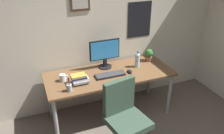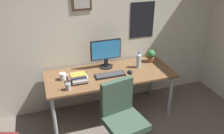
% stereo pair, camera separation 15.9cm
% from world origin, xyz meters
% --- Properties ---
extents(wall_back, '(4.40, 0.10, 2.60)m').
position_xyz_m(wall_back, '(0.00, 2.15, 1.30)').
color(wall_back, beige).
rests_on(wall_back, ground_plane).
extents(desk, '(1.84, 0.74, 0.73)m').
position_xyz_m(desk, '(0.10, 1.70, 0.67)').
color(desk, brown).
rests_on(desk, ground_plane).
extents(office_chair, '(0.57, 0.57, 0.95)m').
position_xyz_m(office_chair, '(0.03, 1.00, 0.53)').
color(office_chair, '#334738').
rests_on(office_chair, ground_plane).
extents(monitor, '(0.46, 0.20, 0.43)m').
position_xyz_m(monitor, '(0.11, 1.91, 0.97)').
color(monitor, black).
rests_on(monitor, desk).
extents(keyboard, '(0.43, 0.15, 0.03)m').
position_xyz_m(keyboard, '(0.09, 1.63, 0.75)').
color(keyboard, black).
rests_on(keyboard, desk).
extents(computer_mouse, '(0.06, 0.11, 0.04)m').
position_xyz_m(computer_mouse, '(0.39, 1.61, 0.75)').
color(computer_mouse, black).
rests_on(computer_mouse, desk).
extents(water_bottle, '(0.07, 0.07, 0.25)m').
position_xyz_m(water_bottle, '(0.57, 1.75, 0.84)').
color(water_bottle, silver).
rests_on(water_bottle, desk).
extents(coffee_mug_near, '(0.12, 0.08, 0.10)m').
position_xyz_m(coffee_mug_near, '(-0.56, 1.73, 0.78)').
color(coffee_mug_near, white).
rests_on(coffee_mug_near, desk).
extents(potted_plant, '(0.13, 0.13, 0.20)m').
position_xyz_m(potted_plant, '(0.84, 1.87, 0.84)').
color(potted_plant, brown).
rests_on(potted_plant, desk).
extents(pen_cup, '(0.07, 0.07, 0.20)m').
position_xyz_m(pen_cup, '(-0.53, 1.45, 0.79)').
color(pen_cup, '#9EA0A5').
rests_on(pen_cup, desk).
extents(book_stack_left, '(0.23, 0.15, 0.13)m').
position_xyz_m(book_stack_left, '(-0.36, 1.58, 0.80)').
color(book_stack_left, black).
rests_on(book_stack_left, desk).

